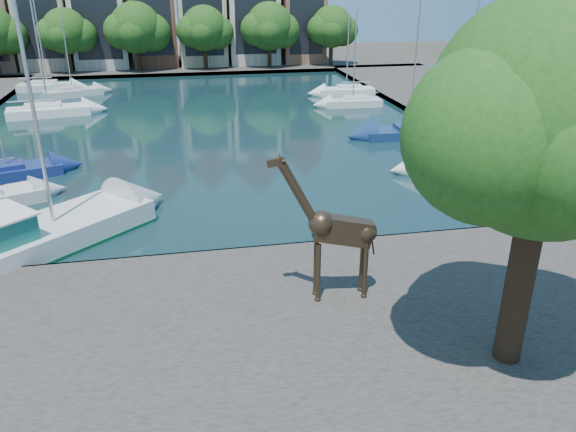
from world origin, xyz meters
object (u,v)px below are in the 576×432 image
Objects in this scene: giraffe_statue at (335,230)px; motorsailer at (17,239)px; plane_tree at (553,125)px; sailboat_right_a at (459,161)px.

motorsailer is (-12.09, 6.32, -2.19)m from giraffe_statue.
giraffe_statue is 13.82m from motorsailer.
plane_tree is 0.95× the size of motorsailer.
sailboat_right_a is (7.38, 18.01, -6.99)m from plane_tree.
plane_tree reaches higher than giraffe_statue.
giraffe_statue is at bearing 134.59° from plane_tree.
sailboat_right_a is at bearing 49.15° from giraffe_statue.
sailboat_right_a is at bearing 67.70° from plane_tree.
plane_tree is 20.77m from motorsailer.
motorsailer is 24.92m from sailboat_right_a.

